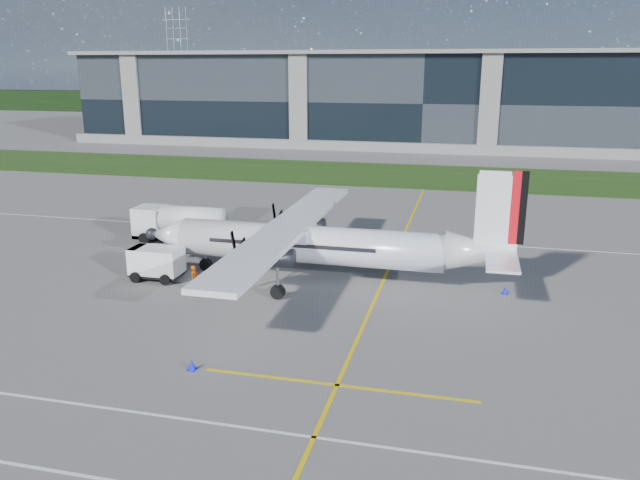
# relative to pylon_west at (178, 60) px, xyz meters

# --- Properties ---
(ground) EXTENTS (400.00, 400.00, 0.00)m
(ground) POSITION_rel_pylon_west_xyz_m (80.00, -110.00, -15.00)
(ground) COLOR #64625F
(ground) RESTS_ON ground
(grass_strip) EXTENTS (400.00, 18.00, 0.04)m
(grass_strip) POSITION_rel_pylon_west_xyz_m (80.00, -102.00, -14.98)
(grass_strip) COLOR #1E3E11
(grass_strip) RESTS_ON ground
(terminal_building) EXTENTS (120.00, 20.00, 15.00)m
(terminal_building) POSITION_rel_pylon_west_xyz_m (80.00, -70.00, -7.50)
(terminal_building) COLOR black
(terminal_building) RESTS_ON ground
(tree_line) EXTENTS (400.00, 6.00, 6.00)m
(tree_line) POSITION_rel_pylon_west_xyz_m (80.00, -10.00, -12.00)
(tree_line) COLOR black
(tree_line) RESTS_ON ground
(pylon_west) EXTENTS (9.00, 4.60, 30.00)m
(pylon_west) POSITION_rel_pylon_west_xyz_m (0.00, 0.00, 0.00)
(pylon_west) COLOR gray
(pylon_west) RESTS_ON ground
(yellow_taxiway_centerline) EXTENTS (0.20, 70.00, 0.01)m
(yellow_taxiway_centerline) POSITION_rel_pylon_west_xyz_m (83.00, -140.00, -14.99)
(yellow_taxiway_centerline) COLOR yellow
(yellow_taxiway_centerline) RESTS_ON ground
(turboprop_aircraft) EXTENTS (23.99, 24.88, 7.46)m
(turboprop_aircraft) POSITION_rel_pylon_west_xyz_m (79.22, -142.94, -11.27)
(turboprop_aircraft) COLOR white
(turboprop_aircraft) RESTS_ON ground
(fuel_tanker_truck) EXTENTS (7.61, 2.47, 2.85)m
(fuel_tanker_truck) POSITION_rel_pylon_west_xyz_m (65.92, -136.83, -13.57)
(fuel_tanker_truck) COLOR silver
(fuel_tanker_truck) RESTS_ON ground
(baggage_tug) EXTENTS (3.42, 2.05, 2.05)m
(baggage_tug) POSITION_rel_pylon_west_xyz_m (68.88, -145.22, -13.97)
(baggage_tug) COLOR white
(baggage_tug) RESTS_ON ground
(ground_crew_person) EXTENTS (0.68, 0.88, 1.97)m
(ground_crew_person) POSITION_rel_pylon_west_xyz_m (72.33, -147.03, -14.01)
(ground_crew_person) COLOR #F25907
(ground_crew_person) RESTS_ON ground
(safety_cone_fwd) EXTENTS (0.36, 0.36, 0.50)m
(safety_cone_fwd) POSITION_rel_pylon_west_xyz_m (65.98, -142.80, -14.75)
(safety_cone_fwd) COLOR #0D10E9
(safety_cone_fwd) RESTS_ON ground
(safety_cone_stbdwing) EXTENTS (0.36, 0.36, 0.50)m
(safety_cone_stbdwing) POSITION_rel_pylon_west_xyz_m (77.02, -131.06, -14.75)
(safety_cone_stbdwing) COLOR #0D10E9
(safety_cone_stbdwing) RESTS_ON ground
(safety_cone_nose_port) EXTENTS (0.36, 0.36, 0.50)m
(safety_cone_nose_port) POSITION_rel_pylon_west_xyz_m (67.32, -143.81, -14.75)
(safety_cone_nose_port) COLOR #0D10E9
(safety_cone_nose_port) RESTS_ON ground
(safety_cone_tail) EXTENTS (0.36, 0.36, 0.50)m
(safety_cone_tail) POSITION_rel_pylon_west_xyz_m (90.41, -142.77, -14.75)
(safety_cone_tail) COLOR #0D10E9
(safety_cone_tail) RESTS_ON ground
(safety_cone_portwing) EXTENTS (0.36, 0.36, 0.50)m
(safety_cone_portwing) POSITION_rel_pylon_west_xyz_m (76.37, -156.18, -14.75)
(safety_cone_portwing) COLOR #0D10E9
(safety_cone_portwing) RESTS_ON ground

